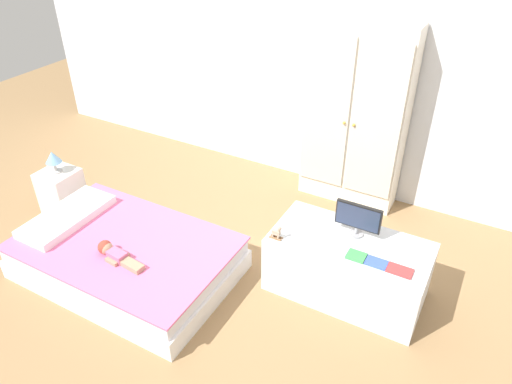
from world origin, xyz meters
TOP-DOWN VIEW (x-y plane):
  - ground_plane at (0.00, 0.00)m, footprint 10.00×10.00m
  - back_wall at (0.00, 1.57)m, footprint 6.40×0.05m
  - bed at (-0.73, -0.32)m, footprint 1.50×0.97m
  - pillow at (-1.28, -0.32)m, footprint 0.32×0.70m
  - doll at (-0.69, -0.47)m, footprint 0.39×0.14m
  - nightstand at (-1.73, 0.01)m, footprint 0.29×0.29m
  - table_lamp at (-1.73, 0.01)m, footprint 0.13×0.13m
  - wardrobe at (0.31, 1.39)m, footprint 0.83×0.30m
  - tv_stand at (0.71, 0.26)m, footprint 1.03×0.54m
  - tv_monitor at (0.71, 0.35)m, footprint 0.30×0.10m
  - rocking_horse_toy at (0.27, 0.06)m, footprint 0.08×0.04m
  - book_green at (0.79, 0.14)m, footprint 0.12×0.10m
  - book_blue at (0.92, 0.14)m, footprint 0.13×0.09m
  - book_red at (1.06, 0.14)m, footprint 0.15×0.09m

SIDE VIEW (x-z plane):
  - ground_plane at x=0.00m, z-range -0.02..0.00m
  - bed at x=-0.73m, z-range 0.00..0.27m
  - nightstand at x=-1.73m, z-range 0.00..0.40m
  - tv_stand at x=0.71m, z-range 0.00..0.43m
  - pillow at x=-1.28m, z-range 0.28..0.34m
  - doll at x=-0.69m, z-range 0.26..0.36m
  - book_blue at x=0.92m, z-range 0.43..0.44m
  - book_red at x=1.06m, z-range 0.43..0.44m
  - book_green at x=0.79m, z-range 0.43..0.44m
  - rocking_horse_toy at x=0.27m, z-range 0.42..0.53m
  - table_lamp at x=-1.73m, z-range 0.43..0.62m
  - tv_monitor at x=0.71m, z-range 0.45..0.69m
  - wardrobe at x=0.31m, z-range 0.00..1.56m
  - back_wall at x=0.00m, z-range 0.00..2.70m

